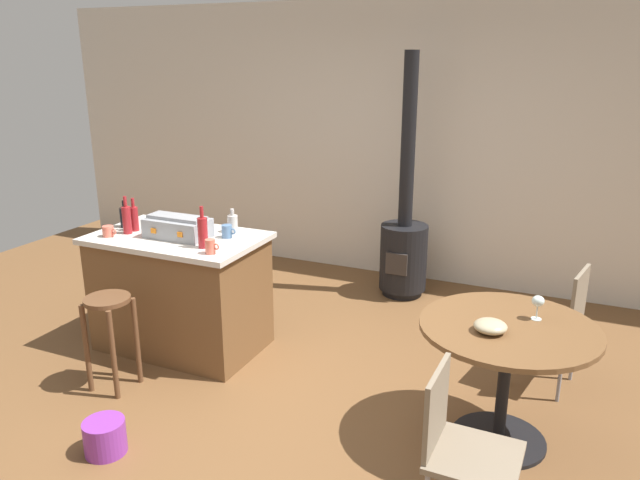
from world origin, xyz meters
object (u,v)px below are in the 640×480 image
object	(u,v)px
bottle_2	(203,232)
bottle_4	(127,219)
kitchen_island	(181,291)
wine_glass	(538,302)
bottle_1	(134,218)
bottle_0	(233,223)
wood_stove	(404,240)
wooden_stool	(110,324)
folding_chair_far	(460,444)
cup_1	(108,231)
toolbox	(178,227)
cup_0	(227,231)
bottle_3	(125,217)
folding_chair_near	(557,317)
serving_bowl	(490,326)
plastic_bucket	(105,437)
cup_2	(211,247)
dining_table	(507,354)

from	to	relation	value
bottle_2	bottle_4	xyz separation A→B (m)	(-0.72, 0.06, -0.00)
kitchen_island	wine_glass	bearing A→B (deg)	-2.62
bottle_1	bottle_0	bearing A→B (deg)	21.17
wood_stove	bottle_2	world-z (taller)	wood_stove
wooden_stool	folding_chair_far	size ratio (longest dim) A/B	0.78
bottle_4	cup_1	distance (m)	0.16
toolbox	cup_0	distance (m)	0.36
bottle_3	wine_glass	distance (m)	3.08
folding_chair_near	serving_bowl	world-z (taller)	folding_chair_near
bottle_2	bottle_3	xyz separation A→B (m)	(-0.86, 0.19, -0.03)
folding_chair_far	serving_bowl	size ratio (longest dim) A/B	4.71
kitchen_island	wood_stove	distance (m)	2.14
wood_stove	cup_1	xyz separation A→B (m)	(-1.70, -1.95, 0.41)
folding_chair_far	plastic_bucket	world-z (taller)	folding_chair_far
kitchen_island	bottle_2	bearing A→B (deg)	-24.83
kitchen_island	wine_glass	xyz separation A→B (m)	(2.57, -0.12, 0.40)
folding_chair_far	cup_2	xyz separation A→B (m)	(-1.88, 0.84, 0.45)
folding_chair_near	bottle_1	bearing A→B (deg)	-169.87
wood_stove	cup_1	bearing A→B (deg)	-131.03
wine_glass	kitchen_island	bearing A→B (deg)	177.38
kitchen_island	wine_glass	world-z (taller)	kitchen_island
bottle_0	bottle_1	world-z (taller)	bottle_1
serving_bowl	cup_1	bearing A→B (deg)	176.49
bottle_1	bottle_4	xyz separation A→B (m)	(0.00, -0.08, 0.01)
wooden_stool	plastic_bucket	bearing A→B (deg)	-52.33
dining_table	folding_chair_near	xyz separation A→B (m)	(0.23, 0.79, -0.06)
bottle_3	toolbox	bearing A→B (deg)	-6.43
cup_1	wine_glass	xyz separation A→B (m)	(3.02, 0.11, -0.08)
serving_bowl	toolbox	bearing A→B (deg)	171.02
wood_stove	bottle_4	xyz separation A→B (m)	(-1.62, -1.83, 0.48)
dining_table	wood_stove	bearing A→B (deg)	120.81
kitchen_island	dining_table	world-z (taller)	kitchen_island
dining_table	bottle_1	world-z (taller)	bottle_1
folding_chair_near	plastic_bucket	size ratio (longest dim) A/B	3.64
bottle_2	cup_0	world-z (taller)	bottle_2
cup_2	wood_stove	bearing A→B (deg)	68.54
folding_chair_far	bottle_3	bearing A→B (deg)	158.53
bottle_4	cup_1	xyz separation A→B (m)	(-0.08, -0.12, -0.07)
kitchen_island	plastic_bucket	world-z (taller)	kitchen_island
cup_0	bottle_1	bearing A→B (deg)	-170.15
folding_chair_near	wood_stove	xyz separation A→B (m)	(-1.42, 1.21, 0.02)
bottle_3	plastic_bucket	size ratio (longest dim) A/B	0.89
dining_table	wood_stove	world-z (taller)	wood_stove
bottle_3	cup_0	distance (m)	0.88
wooden_stool	folding_chair_far	distance (m)	2.45
toolbox	bottle_1	bearing A→B (deg)	178.67
folding_chair_far	cup_0	xyz separation A→B (m)	(-1.98, 1.20, 0.45)
dining_table	cup_2	bearing A→B (deg)	179.70
bottle_2	cup_2	bearing A→B (deg)	-36.75
wine_glass	bottle_0	bearing A→B (deg)	170.59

